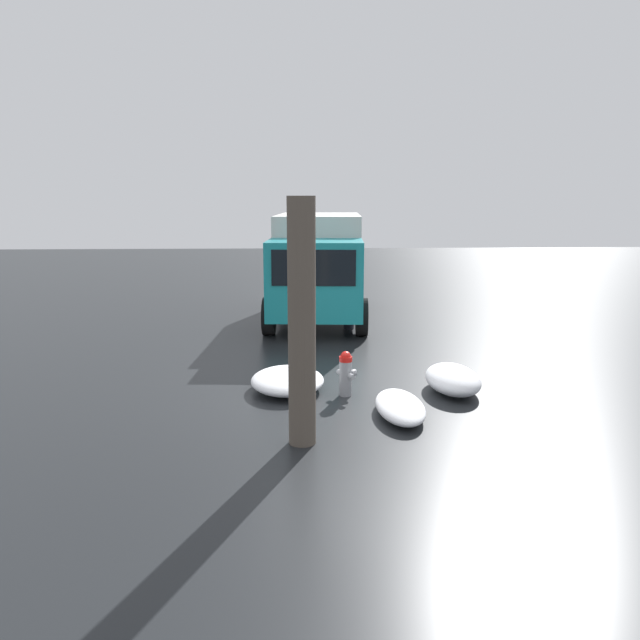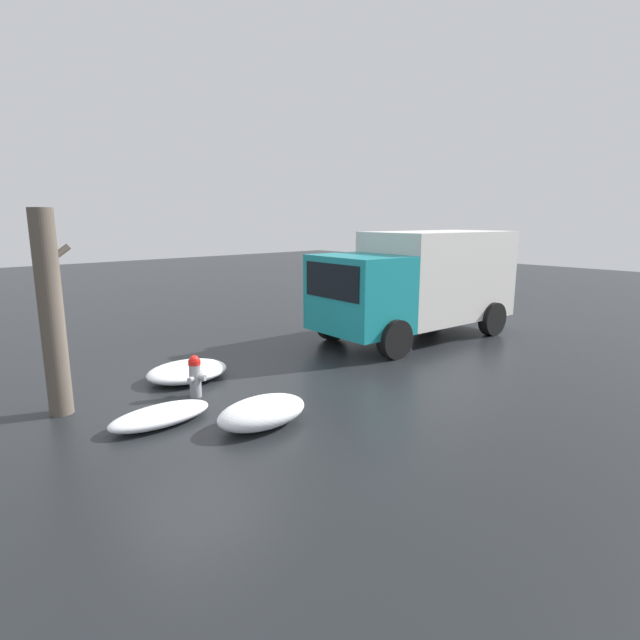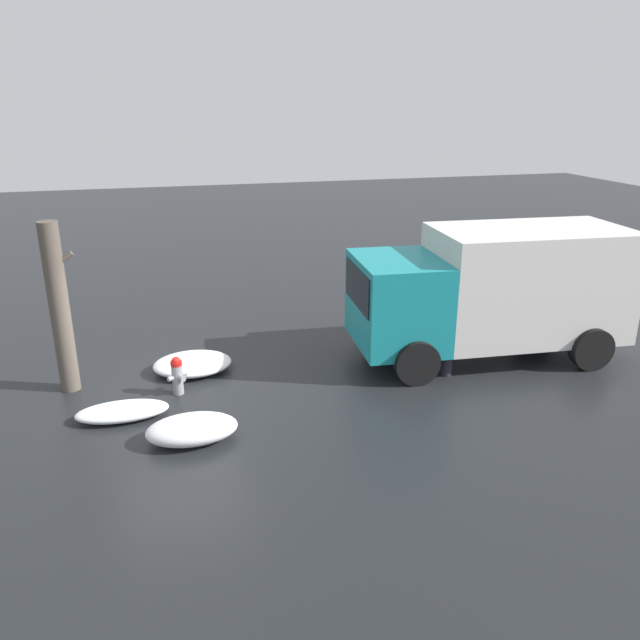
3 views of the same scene
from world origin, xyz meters
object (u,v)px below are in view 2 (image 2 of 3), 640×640
at_px(fire_hydrant, 195,376).
at_px(pedestrian, 408,311).
at_px(delivery_truck, 420,280).
at_px(tree_trunk, 52,314).

height_order(fire_hydrant, pedestrian, pedestrian).
bearing_deg(pedestrian, delivery_truck, -160.45).
distance_m(fire_hydrant, delivery_truck, 6.77).
relative_size(fire_hydrant, pedestrian, 0.43).
relative_size(tree_trunk, delivery_truck, 0.56).
bearing_deg(tree_trunk, delivery_truck, -3.87).
bearing_deg(tree_trunk, fire_hydrant, -20.78).
height_order(fire_hydrant, delivery_truck, delivery_truck).
distance_m(delivery_truck, pedestrian, 1.64).
xyz_separation_m(tree_trunk, delivery_truck, (8.67, -0.59, -0.13)).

